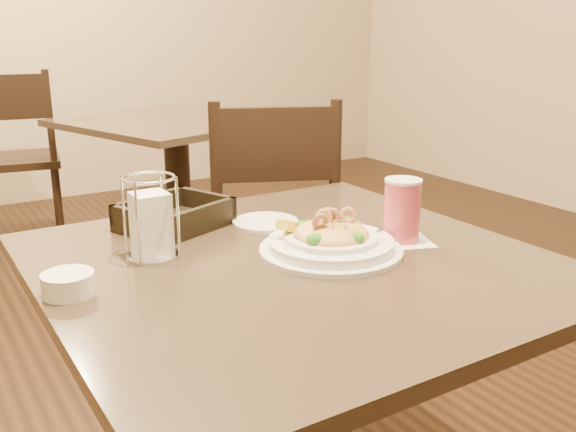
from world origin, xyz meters
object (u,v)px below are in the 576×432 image
pasta_bowl (331,240)px  butter_ramekin (68,284)px  main_table (293,366)px  dining_chair_far (16,153)px  side_plate (265,222)px  napkin_caddy (151,223)px  background_table (177,165)px  drink_glass (402,211)px  dining_chair_near (272,228)px  bread_basket (175,218)px

pasta_bowl → butter_ramekin: 0.48m
main_table → dining_chair_far: 2.60m
pasta_bowl → side_plate: (-0.01, 0.23, -0.02)m
pasta_bowl → butter_ramekin: bearing=172.5°
main_table → napkin_caddy: bearing=145.2°
background_table → drink_glass: size_ratio=7.59×
dining_chair_near → drink_glass: size_ratio=6.26×
background_table → pasta_bowl: size_ratio=3.70×
main_table → dining_chair_far: size_ratio=0.97×
bread_basket → napkin_caddy: 0.19m
pasta_bowl → drink_glass: drink_glass is taller
bread_basket → main_table: bearing=-69.9°
napkin_caddy → side_plate: napkin_caddy is taller
dining_chair_far → main_table: bearing=101.7°
main_table → dining_chair_near: bearing=62.3°
dining_chair_near → side_plate: size_ratio=6.41×
bread_basket → side_plate: bearing=-26.4°
drink_glass → bread_basket: size_ratio=0.57×
drink_glass → bread_basket: bearing=136.7°
pasta_bowl → napkin_caddy: (-0.30, 0.16, 0.04)m
dining_chair_far → butter_ramekin: bearing=92.7°
background_table → main_table: bearing=-105.9°
pasta_bowl → bread_basket: bearing=121.4°
main_table → butter_ramekin: butter_ramekin is taller
background_table → drink_glass: 1.98m
dining_chair_far → pasta_bowl: bearing=103.4°
dining_chair_near → napkin_caddy: (-0.63, -0.63, 0.29)m
drink_glass → dining_chair_near: bearing=78.2°
drink_glass → napkin_caddy: 0.49m
main_table → pasta_bowl: 0.26m
main_table → napkin_caddy: 0.40m
main_table → dining_chair_far: bearing=91.5°
dining_chair_far → drink_glass: (0.31, -2.63, 0.28)m
dining_chair_near → background_table: bearing=-73.0°
main_table → dining_chair_near: dining_chair_near is taller
main_table → dining_chair_far: dining_chair_far is taller
side_plate → butter_ramekin: size_ratio=1.71×
dining_chair_far → drink_glass: dining_chair_far is taller
pasta_bowl → main_table: bearing=174.7°
dining_chair_near → dining_chair_far: 1.88m
background_table → dining_chair_far: size_ratio=1.21×
background_table → dining_chair_near: bearing=-96.8°
napkin_caddy → pasta_bowl: bearing=-28.1°
bread_basket → side_plate: size_ratio=1.80×
background_table → side_plate: bearing=-105.8°
background_table → drink_glass: (-0.30, -1.94, 0.29)m
background_table → pasta_bowl: bearing=-103.6°
main_table → butter_ramekin: (-0.40, 0.06, 0.24)m
dining_chair_near → butter_ramekin: dining_chair_near is taller
background_table → drink_glass: drink_glass is taller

